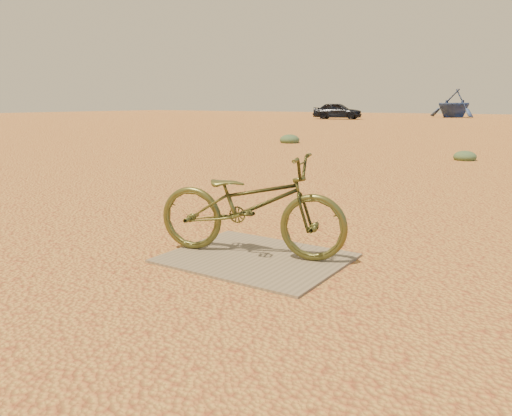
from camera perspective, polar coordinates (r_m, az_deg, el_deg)
The scene contains 8 objects.
ground at distance 4.20m, azimuth 0.13°, elevation -7.51°, with size 120.00×120.00×0.00m, color gold.
plywood_board at distance 4.57m, azimuth -0.00°, elevation -5.73°, with size 1.55×1.25×0.02m, color #76664E.
bicycle at distance 4.54m, azimuth -0.63°, elevation 0.39°, with size 0.62×1.78×0.94m, color #48491F.
car at distance 42.17m, azimuth 9.31°, elevation 10.90°, with size 1.58×3.93×1.34m, color black.
boat_near_left at distance 49.49m, azimuth 8.96°, elevation 10.85°, with size 3.37×4.72×0.98m, color silver.
boat_far_left at distance 49.46m, azimuth 21.73°, elevation 11.07°, with size 4.19×4.85×2.55m, color navy.
kale_a at distance 13.32m, azimuth 22.74°, elevation 5.06°, with size 0.54×0.54×0.30m, color #4C6643.
kale_c at distance 17.56m, azimuth 3.86°, elevation 7.44°, with size 0.69×0.69×0.38m, color #4C6643.
Camera 1 is at (2.16, -3.32, 1.41)m, focal length 35.00 mm.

